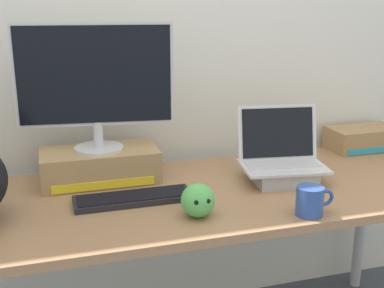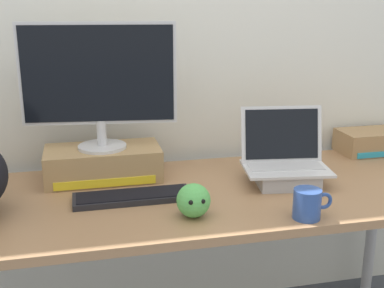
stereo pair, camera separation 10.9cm
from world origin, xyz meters
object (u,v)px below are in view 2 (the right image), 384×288
object	(u,v)px
desktop_monitor	(99,81)
toner_box_yellow	(103,163)
plush_toy	(194,200)
toner_box_cyan	(374,141)
external_keyboard	(132,197)
open_laptop	(285,168)
coffee_mug	(308,204)

from	to	relation	value
desktop_monitor	toner_box_yellow	bearing A→B (deg)	87.51
desktop_monitor	plush_toy	xyz separation A→B (m)	(0.26, -0.42, -0.32)
plush_toy	toner_box_cyan	xyz separation A→B (m)	(0.96, 0.50, -0.00)
toner_box_yellow	desktop_monitor	size ratio (longest dim) A/B	0.76
external_keyboard	toner_box_cyan	distance (m)	1.18
open_laptop	toner_box_cyan	world-z (taller)	open_laptop
plush_toy	toner_box_cyan	bearing A→B (deg)	27.48
desktop_monitor	open_laptop	distance (m)	0.76
open_laptop	plush_toy	xyz separation A→B (m)	(-0.41, -0.22, -0.00)
toner_box_yellow	external_keyboard	world-z (taller)	toner_box_yellow
desktop_monitor	open_laptop	world-z (taller)	desktop_monitor
open_laptop	external_keyboard	xyz separation A→B (m)	(-0.58, -0.04, -0.04)
toner_box_yellow	coffee_mug	xyz separation A→B (m)	(0.61, -0.51, -0.01)
desktop_monitor	plush_toy	size ratio (longest dim) A/B	5.21
plush_toy	toner_box_cyan	distance (m)	1.08
open_laptop	external_keyboard	bearing A→B (deg)	-167.69
external_keyboard	plush_toy	distance (m)	0.25
toner_box_cyan	plush_toy	bearing A→B (deg)	-152.52
open_laptop	external_keyboard	size ratio (longest dim) A/B	0.84
open_laptop	coffee_mug	bearing A→B (deg)	-92.46
open_laptop	coffee_mug	distance (m)	0.32
external_keyboard	open_laptop	bearing A→B (deg)	4.36
coffee_mug	desktop_monitor	bearing A→B (deg)	139.76
open_laptop	desktop_monitor	bearing A→B (deg)	171.59
external_keyboard	toner_box_yellow	bearing A→B (deg)	109.31
coffee_mug	plush_toy	distance (m)	0.36
desktop_monitor	coffee_mug	size ratio (longest dim) A/B	4.37
external_keyboard	toner_box_cyan	xyz separation A→B (m)	(1.13, 0.32, 0.04)
external_keyboard	coffee_mug	bearing A→B (deg)	-27.61
plush_toy	toner_box_cyan	size ratio (longest dim) A/B	0.34
external_keyboard	coffee_mug	distance (m)	0.59
toner_box_yellow	toner_box_cyan	size ratio (longest dim) A/B	1.36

